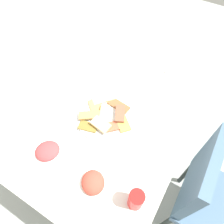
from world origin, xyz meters
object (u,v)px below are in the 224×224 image
(soda_can, at_px, (136,200))
(fork, at_px, (166,64))
(salad_plate_greens, at_px, (48,151))
(paper_napkin, at_px, (169,65))
(dining_table, at_px, (117,121))
(spoon, at_px, (171,66))
(pide_platter, at_px, (105,116))
(dining_chair, at_px, (208,194))
(salad_plate_rice, at_px, (93,183))

(soda_can, height_order, fork, soda_can)
(salad_plate_greens, xyz_separation_m, paper_napkin, (-0.90, 0.28, -0.01))
(dining_table, height_order, spoon, spoon)
(pide_platter, relative_size, spoon, 2.05)
(soda_can, height_order, spoon, soda_can)
(pide_platter, bearing_deg, dining_chair, 89.99)
(soda_can, xyz_separation_m, spoon, (-0.89, -0.19, -0.06))
(dining_chair, relative_size, fork, 4.90)
(dining_chair, xyz_separation_m, spoon, (-0.57, -0.52, 0.27))
(dining_table, bearing_deg, fork, 171.06)
(dining_chair, bearing_deg, salad_plate_rice, -57.22)
(salad_plate_greens, distance_m, fork, 0.94)
(salad_plate_rice, bearing_deg, fork, -178.47)
(dining_chair, distance_m, spoon, 0.82)
(dining_table, relative_size, paper_napkin, 8.22)
(pide_platter, height_order, salad_plate_rice, salad_plate_rice)
(pide_platter, relative_size, soda_can, 2.73)
(fork, bearing_deg, spoon, 97.63)
(pide_platter, distance_m, salad_plate_greens, 0.36)
(paper_napkin, height_order, spoon, spoon)
(dining_table, xyz_separation_m, salad_plate_greens, (0.38, -0.18, 0.10))
(salad_plate_greens, distance_m, soda_can, 0.48)
(dining_table, bearing_deg, soda_can, 39.73)
(dining_table, distance_m, fork, 0.53)
(salad_plate_greens, relative_size, paper_napkin, 1.43)
(paper_napkin, bearing_deg, fork, -90.00)
(dining_table, bearing_deg, dining_chair, 85.32)
(dining_table, bearing_deg, pide_platter, -40.47)
(dining_table, xyz_separation_m, dining_chair, (0.05, 0.64, -0.18))
(salad_plate_rice, relative_size, fork, 1.08)
(pide_platter, bearing_deg, paper_napkin, 165.85)
(pide_platter, xyz_separation_m, soda_can, (0.32, 0.35, 0.05))
(soda_can, height_order, paper_napkin, soda_can)
(salad_plate_rice, bearing_deg, soda_can, 97.62)
(fork, bearing_deg, soda_can, 21.83)
(soda_can, xyz_separation_m, paper_napkin, (-0.89, -0.21, -0.06))
(salad_plate_greens, bearing_deg, pide_platter, 158.51)
(paper_napkin, bearing_deg, spoon, 90.00)
(paper_napkin, bearing_deg, soda_can, 13.11)
(dining_chair, height_order, spoon, dining_chair)
(dining_table, height_order, salad_plate_rice, salad_plate_rice)
(pide_platter, height_order, paper_napkin, pide_platter)
(fork, bearing_deg, pide_platter, -4.82)
(salad_plate_rice, xyz_separation_m, fork, (-0.92, -0.02, -0.02))
(paper_napkin, bearing_deg, salad_plate_rice, 0.41)
(salad_plate_greens, relative_size, soda_can, 1.76)
(dining_chair, relative_size, pide_platter, 2.67)
(dining_chair, distance_m, salad_plate_rice, 0.70)
(pide_platter, relative_size, paper_napkin, 2.22)
(pide_platter, height_order, spoon, pide_platter)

